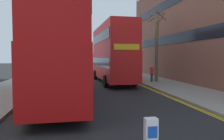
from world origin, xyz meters
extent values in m
cube|color=gray|center=(6.50, 16.00, 0.07)|extent=(4.00, 80.00, 0.14)
cube|color=gray|center=(-6.50, 16.00, 0.07)|extent=(4.00, 80.00, 0.14)
cube|color=yellow|center=(4.40, 14.00, 0.00)|extent=(0.10, 56.00, 0.01)
cube|color=yellow|center=(4.24, 14.00, 0.00)|extent=(0.10, 56.00, 0.01)
cube|color=white|center=(0.00, 3.12, 0.73)|extent=(0.28, 0.20, 0.95)
cube|color=blue|center=(0.00, 3.02, 0.92)|extent=(0.22, 0.01, 0.26)
cube|color=#B20F0F|center=(-2.41, 11.15, 1.74)|extent=(2.73, 10.85, 2.60)
cube|color=#B20F0F|center=(-2.41, 11.15, 4.29)|extent=(2.68, 10.63, 2.50)
cube|color=black|center=(-2.41, 11.15, 2.04)|extent=(2.75, 10.42, 0.84)
cube|color=black|center=(-2.41, 11.15, 4.39)|extent=(2.74, 10.20, 0.80)
cube|color=yellow|center=(-2.53, 16.53, 3.29)|extent=(2.00, 0.10, 0.44)
cube|color=maroon|center=(-2.41, 11.15, 5.59)|extent=(2.46, 9.77, 0.10)
cylinder|color=black|center=(-3.73, 14.47, 0.52)|extent=(0.32, 1.05, 1.04)
cylinder|color=black|center=(-1.23, 14.53, 0.52)|extent=(0.32, 1.05, 1.04)
cylinder|color=black|center=(-3.59, 7.78, 0.52)|extent=(0.32, 1.05, 1.04)
cylinder|color=black|center=(-1.09, 7.83, 0.52)|extent=(0.32, 1.05, 1.04)
cube|color=red|center=(2.09, 20.08, 1.74)|extent=(2.83, 10.87, 2.60)
cube|color=red|center=(2.09, 20.08, 4.29)|extent=(2.77, 10.65, 2.50)
cube|color=black|center=(2.09, 20.08, 2.04)|extent=(2.84, 10.44, 0.84)
cube|color=black|center=(2.09, 20.08, 4.39)|extent=(2.83, 10.22, 0.80)
cube|color=yellow|center=(2.26, 14.70, 3.29)|extent=(2.00, 0.12, 0.44)
cube|color=maroon|center=(2.09, 20.08, 5.59)|extent=(2.54, 9.78, 0.10)
cylinder|color=black|center=(3.45, 16.77, 0.52)|extent=(0.33, 1.05, 1.04)
cylinder|color=black|center=(0.95, 16.69, 0.52)|extent=(0.33, 1.05, 1.04)
cylinder|color=black|center=(3.24, 23.46, 0.52)|extent=(0.33, 1.05, 1.04)
cylinder|color=black|center=(0.74, 23.39, 0.52)|extent=(0.33, 1.05, 1.04)
cylinder|color=#2D2D38|center=(5.73, 18.75, 0.56)|extent=(0.22, 0.22, 0.85)
cube|color=red|center=(5.73, 18.75, 1.27)|extent=(0.34, 0.22, 0.56)
sphere|color=beige|center=(5.73, 18.75, 1.66)|extent=(0.20, 0.20, 0.20)
cylinder|color=#6B6047|center=(5.26, 36.25, 2.38)|extent=(0.36, 0.36, 4.48)
cylinder|color=#6B6047|center=(5.96, 36.22, 5.11)|extent=(0.18, 1.45, 1.06)
cylinder|color=#6B6047|center=(5.13, 36.80, 5.01)|extent=(1.16, 0.39, 0.87)
cylinder|color=#6B6047|center=(4.67, 36.14, 5.04)|extent=(0.34, 1.25, 0.92)
cylinder|color=#6B6047|center=(5.35, 35.76, 4.97)|extent=(1.07, 0.31, 0.79)
cylinder|color=#6B6047|center=(6.36, 19.14, 3.09)|extent=(0.33, 0.33, 5.91)
cylinder|color=#6B6047|center=(6.86, 19.23, 6.41)|extent=(0.29, 1.08, 0.80)
cylinder|color=#6B6047|center=(6.47, 19.84, 6.54)|extent=(1.45, 0.35, 1.07)
cylinder|color=#6B6047|center=(5.82, 19.61, 6.54)|extent=(1.05, 1.19, 1.08)
cylinder|color=#6B6047|center=(5.98, 18.72, 6.44)|extent=(0.96, 0.88, 0.88)
cylinder|color=#6B6047|center=(6.52, 18.59, 6.45)|extent=(1.19, 0.45, 0.90)
cube|color=brown|center=(13.50, 19.75, 5.79)|extent=(10.00, 28.00, 11.58)
cube|color=black|center=(8.48, 19.75, 4.40)|extent=(0.04, 24.64, 1.00)
camera|label=1|loc=(-1.68, -1.47, 2.56)|focal=35.52mm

